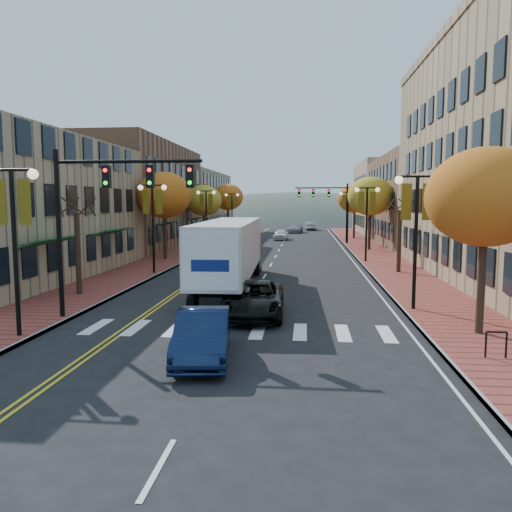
# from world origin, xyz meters

# --- Properties ---
(ground) EXTENTS (200.00, 200.00, 0.00)m
(ground) POSITION_xyz_m (0.00, 0.00, 0.00)
(ground) COLOR black
(ground) RESTS_ON ground
(sidewalk_left) EXTENTS (4.00, 85.00, 0.15)m
(sidewalk_left) POSITION_xyz_m (-9.00, 32.50, 0.07)
(sidewalk_left) COLOR brown
(sidewalk_left) RESTS_ON ground
(sidewalk_right) EXTENTS (4.00, 85.00, 0.15)m
(sidewalk_right) POSITION_xyz_m (9.00, 32.50, 0.07)
(sidewalk_right) COLOR brown
(sidewalk_right) RESTS_ON ground
(building_left_mid) EXTENTS (12.00, 24.00, 11.00)m
(building_left_mid) POSITION_xyz_m (-17.00, 36.00, 5.50)
(building_left_mid) COLOR brown
(building_left_mid) RESTS_ON ground
(building_left_far) EXTENTS (12.00, 26.00, 9.50)m
(building_left_far) POSITION_xyz_m (-17.00, 61.00, 4.75)
(building_left_far) COLOR #9E8966
(building_left_far) RESTS_ON ground
(building_right_mid) EXTENTS (15.00, 24.00, 10.00)m
(building_right_mid) POSITION_xyz_m (18.50, 42.00, 5.00)
(building_right_mid) COLOR brown
(building_right_mid) RESTS_ON ground
(building_right_far) EXTENTS (15.00, 20.00, 11.00)m
(building_right_far) POSITION_xyz_m (18.50, 64.00, 5.50)
(building_right_far) COLOR #9E8966
(building_right_far) RESTS_ON ground
(tree_left_a) EXTENTS (0.28, 0.28, 4.20)m
(tree_left_a) POSITION_xyz_m (-9.00, 8.00, 2.25)
(tree_left_a) COLOR #382619
(tree_left_a) RESTS_ON sidewalk_left
(tree_left_b) EXTENTS (4.48, 4.48, 7.21)m
(tree_left_b) POSITION_xyz_m (-9.00, 24.00, 5.45)
(tree_left_b) COLOR #382619
(tree_left_b) RESTS_ON sidewalk_left
(tree_left_c) EXTENTS (4.16, 4.16, 6.69)m
(tree_left_c) POSITION_xyz_m (-9.00, 40.00, 5.05)
(tree_left_c) COLOR #382619
(tree_left_c) RESTS_ON sidewalk_left
(tree_left_d) EXTENTS (4.61, 4.61, 7.42)m
(tree_left_d) POSITION_xyz_m (-9.00, 58.00, 5.60)
(tree_left_d) COLOR #382619
(tree_left_d) RESTS_ON sidewalk_left
(tree_right_a) EXTENTS (4.16, 4.16, 6.69)m
(tree_right_a) POSITION_xyz_m (9.00, 2.00, 5.05)
(tree_right_a) COLOR #382619
(tree_right_a) RESTS_ON sidewalk_right
(tree_right_b) EXTENTS (0.28, 0.28, 4.20)m
(tree_right_b) POSITION_xyz_m (9.00, 18.00, 2.25)
(tree_right_b) COLOR #382619
(tree_right_b) RESTS_ON sidewalk_right
(tree_right_c) EXTENTS (4.48, 4.48, 7.21)m
(tree_right_c) POSITION_xyz_m (9.00, 34.00, 5.45)
(tree_right_c) COLOR #382619
(tree_right_c) RESTS_ON sidewalk_right
(tree_right_d) EXTENTS (4.35, 4.35, 7.00)m
(tree_right_d) POSITION_xyz_m (9.00, 50.00, 5.29)
(tree_right_d) COLOR #382619
(tree_right_d) RESTS_ON sidewalk_right
(lamp_left_a) EXTENTS (1.96, 0.36, 6.05)m
(lamp_left_a) POSITION_xyz_m (-7.50, 0.00, 4.29)
(lamp_left_a) COLOR black
(lamp_left_a) RESTS_ON ground
(lamp_left_b) EXTENTS (1.96, 0.36, 6.05)m
(lamp_left_b) POSITION_xyz_m (-7.50, 16.00, 4.29)
(lamp_left_b) COLOR black
(lamp_left_b) RESTS_ON ground
(lamp_left_c) EXTENTS (1.96, 0.36, 6.05)m
(lamp_left_c) POSITION_xyz_m (-7.50, 34.00, 4.29)
(lamp_left_c) COLOR black
(lamp_left_c) RESTS_ON ground
(lamp_left_d) EXTENTS (1.96, 0.36, 6.05)m
(lamp_left_d) POSITION_xyz_m (-7.50, 52.00, 4.29)
(lamp_left_d) COLOR black
(lamp_left_d) RESTS_ON ground
(lamp_right_a) EXTENTS (1.96, 0.36, 6.05)m
(lamp_right_a) POSITION_xyz_m (7.50, 6.00, 4.29)
(lamp_right_a) COLOR black
(lamp_right_a) RESTS_ON ground
(lamp_right_b) EXTENTS (1.96, 0.36, 6.05)m
(lamp_right_b) POSITION_xyz_m (7.50, 24.00, 4.29)
(lamp_right_b) COLOR black
(lamp_right_b) RESTS_ON ground
(lamp_right_c) EXTENTS (1.96, 0.36, 6.05)m
(lamp_right_c) POSITION_xyz_m (7.50, 42.00, 4.29)
(lamp_right_c) COLOR black
(lamp_right_c) RESTS_ON ground
(traffic_mast_near) EXTENTS (6.10, 0.35, 7.00)m
(traffic_mast_near) POSITION_xyz_m (-5.48, 3.00, 4.92)
(traffic_mast_near) COLOR black
(traffic_mast_near) RESTS_ON ground
(traffic_mast_far) EXTENTS (6.10, 0.34, 7.00)m
(traffic_mast_far) POSITION_xyz_m (5.48, 42.00, 4.92)
(traffic_mast_far) COLOR black
(traffic_mast_far) RESTS_ON ground
(semi_truck) EXTENTS (2.94, 15.62, 3.89)m
(semi_truck) POSITION_xyz_m (-1.39, 10.82, 2.27)
(semi_truck) COLOR black
(semi_truck) RESTS_ON ground
(navy_sedan) EXTENTS (2.19, 4.79, 1.52)m
(navy_sedan) POSITION_xyz_m (-0.50, -1.52, 0.76)
(navy_sedan) COLOR #0E1938
(navy_sedan) RESTS_ON ground
(black_suv) EXTENTS (2.66, 5.45, 1.49)m
(black_suv) POSITION_xyz_m (0.50, 4.45, 0.75)
(black_suv) COLOR black
(black_suv) RESTS_ON ground
(car_far_white) EXTENTS (1.86, 4.16, 1.39)m
(car_far_white) POSITION_xyz_m (-0.50, 47.81, 0.69)
(car_far_white) COLOR white
(car_far_white) RESTS_ON ground
(car_far_silver) EXTENTS (2.64, 5.27, 1.47)m
(car_far_silver) POSITION_xyz_m (1.04, 63.03, 0.73)
(car_far_silver) COLOR #94949B
(car_far_silver) RESTS_ON ground
(car_far_oncoming) EXTENTS (1.98, 4.86, 1.57)m
(car_far_oncoming) POSITION_xyz_m (3.46, 70.75, 0.78)
(car_far_oncoming) COLOR #B3B5BC
(car_far_oncoming) RESTS_ON ground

